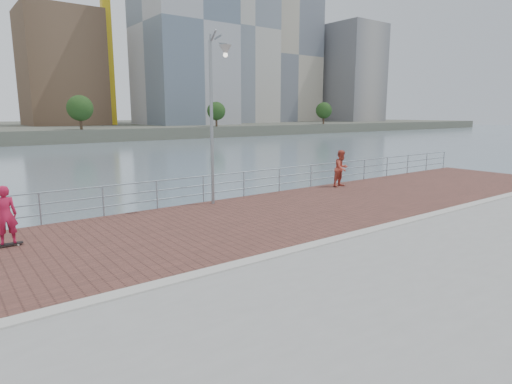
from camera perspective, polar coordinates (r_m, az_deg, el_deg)
water at (r=12.60m, az=5.70°, el=-16.30°), size 400.00×400.00×0.00m
seawall at (r=9.55m, az=27.97°, el=-20.12°), size 40.00×24.00×2.00m
brick_lane at (r=14.56m, az=-3.80°, el=-4.07°), size 40.00×6.80×0.02m
curb at (r=11.83m, az=5.89°, el=-7.49°), size 40.00×0.40×0.06m
guardrail at (r=17.30m, az=-10.00°, el=0.44°), size 39.06×0.06×1.13m
street_lamp at (r=16.80m, az=-5.17°, el=13.53°), size 0.47×1.36×6.42m
skateboard at (r=13.77m, az=-30.13°, el=-6.05°), size 0.73×0.21×0.08m
skateboarder at (r=13.58m, az=-30.46°, el=-2.65°), size 0.61×0.41×1.64m
bystander at (r=21.81m, az=11.33°, el=3.11°), size 0.95×0.77×1.82m
skyline at (r=119.57m, az=-19.92°, el=18.69°), size 233.00×41.00×56.52m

